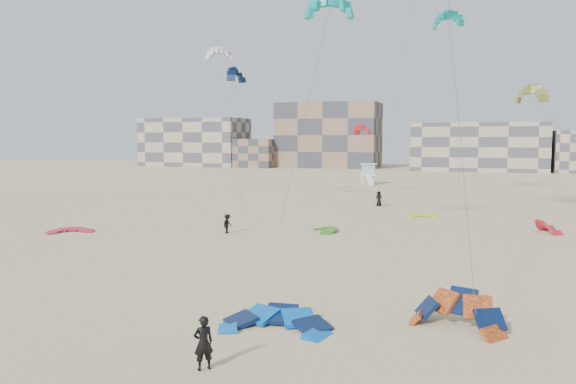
% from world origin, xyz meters
% --- Properties ---
extents(ground, '(320.00, 320.00, 0.00)m').
position_xyz_m(ground, '(0.00, 0.00, 0.00)').
color(ground, tan).
rests_on(ground, ground).
extents(kite_ground_blue, '(5.11, 5.34, 2.42)m').
position_xyz_m(kite_ground_blue, '(1.88, 1.72, 0.00)').
color(kite_ground_blue, '#026EE8').
rests_on(kite_ground_blue, ground).
extents(kite_ground_orange, '(5.16, 5.15, 4.09)m').
position_xyz_m(kite_ground_orange, '(9.14, 4.21, 0.00)').
color(kite_ground_orange, '#FF5D23').
rests_on(kite_ground_orange, ground).
extents(kite_ground_red, '(5.01, 5.06, 0.81)m').
position_xyz_m(kite_ground_red, '(-23.25, 19.29, 0.00)').
color(kite_ground_red, red).
rests_on(kite_ground_red, ground).
extents(kite_ground_green, '(4.18, 4.10, 1.20)m').
position_xyz_m(kite_ground_green, '(-2.59, 26.56, 0.00)').
color(kite_ground_green, '#368820').
rests_on(kite_ground_green, ground).
extents(kite_ground_red_far, '(3.90, 3.83, 3.06)m').
position_xyz_m(kite_ground_red_far, '(15.72, 32.13, 0.00)').
color(kite_ground_red_far, red).
rests_on(kite_ground_red_far, ground).
extents(kite_ground_yellow, '(3.27, 3.44, 0.93)m').
position_xyz_m(kite_ground_yellow, '(4.75, 38.69, 0.00)').
color(kite_ground_yellow, yellow).
rests_on(kite_ground_yellow, ground).
extents(kitesurfer_main, '(0.82, 0.82, 1.92)m').
position_xyz_m(kitesurfer_main, '(0.98, -3.02, 0.96)').
color(kitesurfer_main, black).
rests_on(kitesurfer_main, ground).
extents(kitesurfer_c, '(0.76, 1.14, 1.65)m').
position_xyz_m(kitesurfer_c, '(-10.17, 23.11, 0.82)').
color(kitesurfer_c, black).
rests_on(kitesurfer_c, ground).
extents(kitesurfer_e, '(0.99, 0.77, 1.79)m').
position_xyz_m(kitesurfer_e, '(-1.19, 46.58, 0.90)').
color(kitesurfer_e, black).
rests_on(kitesurfer_e, ground).
extents(kite_fly_teal_a, '(6.61, 4.43, 17.87)m').
position_xyz_m(kite_fly_teal_a, '(-0.95, 21.51, 17.62)').
color(kite_fly_teal_a, '#0CA594').
rests_on(kite_fly_teal_a, ground).
extents(kite_fly_grey, '(8.97, 11.70, 17.66)m').
position_xyz_m(kite_fly_grey, '(-18.01, 38.48, 17.37)').
color(kite_fly_grey, white).
rests_on(kite_fly_grey, ground).
extents(kite_fly_olive, '(10.62, 12.91, 12.43)m').
position_xyz_m(kite_fly_olive, '(14.61, 40.44, 12.24)').
color(kite_fly_olive, olive).
rests_on(kite_fly_olive, ground).
extents(kite_fly_navy, '(4.33, 5.54, 16.25)m').
position_xyz_m(kite_fly_navy, '(-19.57, 46.41, 15.93)').
color(kite_fly_navy, '#091547').
rests_on(kite_fly_navy, ground).
extents(kite_fly_teal_b, '(4.66, 4.51, 22.48)m').
position_xyz_m(kite_fly_teal_b, '(5.83, 52.88, 22.36)').
color(kite_fly_teal_b, '#0CA594').
rests_on(kite_fly_teal_b, ground).
extents(kite_fly_red, '(4.57, 4.10, 9.45)m').
position_xyz_m(kite_fly_red, '(-5.80, 59.14, 9.17)').
color(kite_fly_red, red).
rests_on(kite_fly_red, ground).
extents(lifeguard_tower_far, '(3.34, 5.45, 3.69)m').
position_xyz_m(lifeguard_tower_far, '(-8.35, 78.03, 1.83)').
color(lifeguard_tower_far, white).
rests_on(lifeguard_tower_far, ground).
extents(condo_west_a, '(30.00, 15.00, 14.00)m').
position_xyz_m(condo_west_a, '(-70.00, 130.00, 7.00)').
color(condo_west_a, tan).
rests_on(condo_west_a, ground).
extents(condo_west_b, '(28.00, 14.00, 18.00)m').
position_xyz_m(condo_west_b, '(-30.00, 134.00, 9.00)').
color(condo_west_b, '#846550').
rests_on(condo_west_b, ground).
extents(condo_mid, '(32.00, 16.00, 12.00)m').
position_xyz_m(condo_mid, '(10.00, 130.00, 6.00)').
color(condo_mid, tan).
rests_on(condo_mid, ground).
extents(condo_fill_left, '(12.00, 10.00, 8.00)m').
position_xyz_m(condo_fill_left, '(-50.00, 128.00, 4.00)').
color(condo_fill_left, '#846550').
rests_on(condo_fill_left, ground).
extents(condo_fill_right, '(10.00, 10.00, 10.00)m').
position_xyz_m(condo_fill_right, '(32.00, 128.00, 5.00)').
color(condo_fill_right, tan).
rests_on(condo_fill_right, ground).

